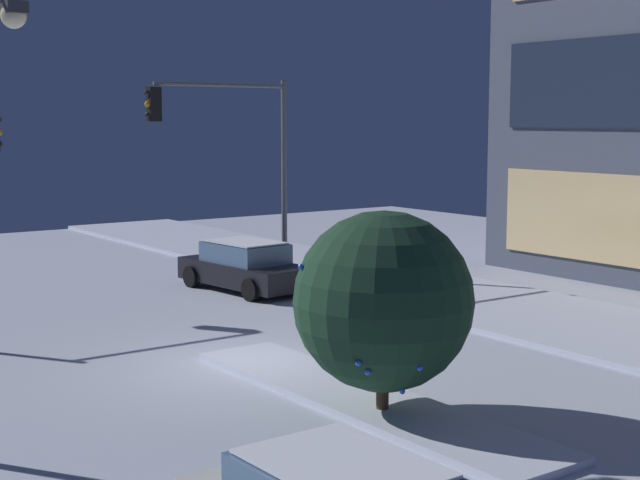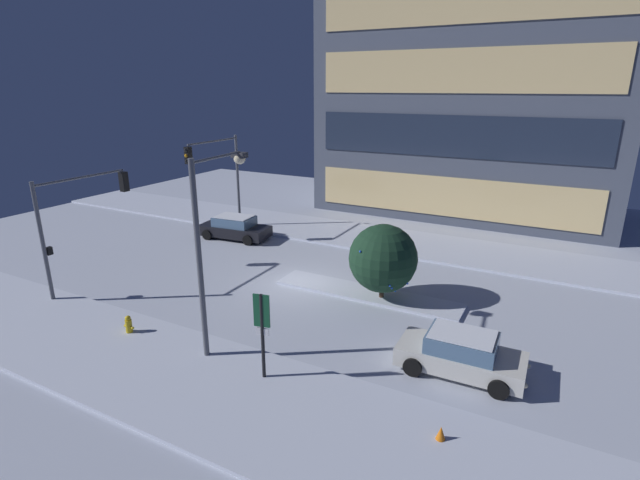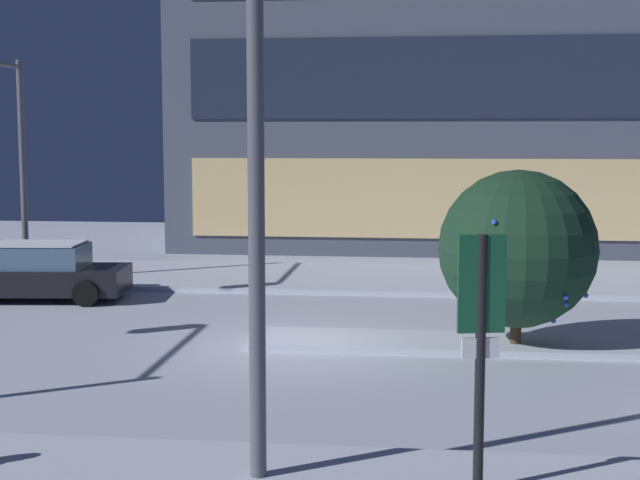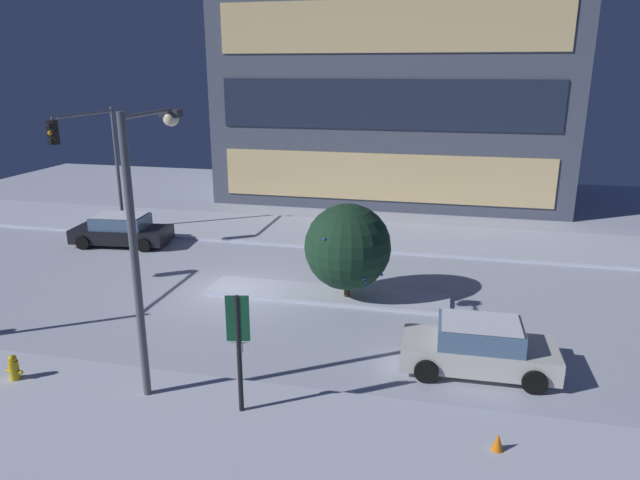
{
  "view_description": "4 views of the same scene",
  "coord_description": "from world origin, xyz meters",
  "px_view_note": "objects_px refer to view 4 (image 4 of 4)",
  "views": [
    {
      "loc": [
        16.67,
        -9.83,
        5.14
      ],
      "look_at": [
        4.35,
        -1.0,
        3.19
      ],
      "focal_mm": 52.91,
      "sensor_mm": 36.0,
      "label": 1
    },
    {
      "loc": [
        11.4,
        -18.9,
        9.43
      ],
      "look_at": [
        1.4,
        -0.12,
        2.58
      ],
      "focal_mm": 26.79,
      "sensor_mm": 36.0,
      "label": 2
    },
    {
      "loc": [
        2.58,
        -18.05,
        4.26
      ],
      "look_at": [
        0.56,
        -0.37,
        2.24
      ],
      "focal_mm": 51.77,
      "sensor_mm": 36.0,
      "label": 3
    },
    {
      "loc": [
        7.88,
        -19.15,
        8.16
      ],
      "look_at": [
        3.42,
        0.15,
        2.27
      ],
      "focal_mm": 32.39,
      "sensor_mm": 36.0,
      "label": 4
    }
  ],
  "objects_px": {
    "decorated_tree_median": "(348,247)",
    "street_lamp_arched": "(147,210)",
    "car_near": "(479,348)",
    "fire_hydrant": "(14,370)",
    "car_far": "(121,231)",
    "construction_cone": "(497,445)",
    "parking_info_sign": "(239,341)",
    "traffic_light_corner_far_left": "(93,150)"
  },
  "relations": [
    {
      "from": "street_lamp_arched",
      "to": "fire_hydrant",
      "type": "bearing_deg",
      "value": 100.43
    },
    {
      "from": "fire_hydrant",
      "to": "car_far",
      "type": "bearing_deg",
      "value": 108.95
    },
    {
      "from": "car_near",
      "to": "car_far",
      "type": "relative_size",
      "value": 0.91
    },
    {
      "from": "street_lamp_arched",
      "to": "traffic_light_corner_far_left",
      "type": "bearing_deg",
      "value": 33.71
    },
    {
      "from": "decorated_tree_median",
      "to": "car_far",
      "type": "bearing_deg",
      "value": 159.69
    },
    {
      "from": "car_far",
      "to": "parking_info_sign",
      "type": "distance_m",
      "value": 16.26
    },
    {
      "from": "traffic_light_corner_far_left",
      "to": "construction_cone",
      "type": "xyz_separation_m",
      "value": [
        17.99,
        -12.8,
        -4.19
      ]
    },
    {
      "from": "parking_info_sign",
      "to": "fire_hydrant",
      "type": "bearing_deg",
      "value": 77.64
    },
    {
      "from": "street_lamp_arched",
      "to": "fire_hydrant",
      "type": "relative_size",
      "value": 8.51
    },
    {
      "from": "street_lamp_arched",
      "to": "car_near",
      "type": "bearing_deg",
      "value": -78.51
    },
    {
      "from": "traffic_light_corner_far_left",
      "to": "parking_info_sign",
      "type": "height_order",
      "value": "traffic_light_corner_far_left"
    },
    {
      "from": "parking_info_sign",
      "to": "street_lamp_arched",
      "type": "bearing_deg",
      "value": 56.42
    },
    {
      "from": "fire_hydrant",
      "to": "construction_cone",
      "type": "xyz_separation_m",
      "value": [
        12.46,
        -0.21,
        -0.14
      ]
    },
    {
      "from": "traffic_light_corner_far_left",
      "to": "decorated_tree_median",
      "type": "distance_m",
      "value": 14.21
    },
    {
      "from": "traffic_light_corner_far_left",
      "to": "construction_cone",
      "type": "distance_m",
      "value": 22.48
    },
    {
      "from": "car_far",
      "to": "decorated_tree_median",
      "type": "relative_size",
      "value": 1.33
    },
    {
      "from": "decorated_tree_median",
      "to": "street_lamp_arched",
      "type": "bearing_deg",
      "value": -119.77
    },
    {
      "from": "parking_info_sign",
      "to": "decorated_tree_median",
      "type": "height_order",
      "value": "decorated_tree_median"
    },
    {
      "from": "car_far",
      "to": "construction_cone",
      "type": "height_order",
      "value": "car_far"
    },
    {
      "from": "parking_info_sign",
      "to": "decorated_tree_median",
      "type": "bearing_deg",
      "value": -20.71
    },
    {
      "from": "car_near",
      "to": "traffic_light_corner_far_left",
      "type": "xyz_separation_m",
      "value": [
        -17.68,
        9.05,
        3.75
      ]
    },
    {
      "from": "car_near",
      "to": "fire_hydrant",
      "type": "relative_size",
      "value": 5.1
    },
    {
      "from": "fire_hydrant",
      "to": "street_lamp_arched",
      "type": "bearing_deg",
      "value": 15.51
    },
    {
      "from": "car_far",
      "to": "parking_info_sign",
      "type": "relative_size",
      "value": 1.52
    },
    {
      "from": "traffic_light_corner_far_left",
      "to": "parking_info_sign",
      "type": "xyz_separation_m",
      "value": [
        11.99,
        -12.61,
        -2.45
      ]
    },
    {
      "from": "fire_hydrant",
      "to": "construction_cone",
      "type": "bearing_deg",
      "value": -0.97
    },
    {
      "from": "traffic_light_corner_far_left",
      "to": "decorated_tree_median",
      "type": "xyz_separation_m",
      "value": [
        13.16,
        -4.76,
        -2.43
      ]
    },
    {
      "from": "car_near",
      "to": "construction_cone",
      "type": "xyz_separation_m",
      "value": [
        0.31,
        -3.75,
        -0.44
      ]
    },
    {
      "from": "parking_info_sign",
      "to": "traffic_light_corner_far_left",
      "type": "bearing_deg",
      "value": 31.36
    },
    {
      "from": "car_near",
      "to": "construction_cone",
      "type": "relative_size",
      "value": 7.9
    },
    {
      "from": "car_near",
      "to": "parking_info_sign",
      "type": "xyz_separation_m",
      "value": [
        -5.69,
        -3.56,
        1.31
      ]
    },
    {
      "from": "car_far",
      "to": "fire_hydrant",
      "type": "height_order",
      "value": "car_far"
    },
    {
      "from": "car_far",
      "to": "fire_hydrant",
      "type": "xyz_separation_m",
      "value": [
        4.19,
        -12.2,
        -0.3
      ]
    },
    {
      "from": "traffic_light_corner_far_left",
      "to": "fire_hydrant",
      "type": "relative_size",
      "value": 7.46
    },
    {
      "from": "street_lamp_arched",
      "to": "parking_info_sign",
      "type": "xyz_separation_m",
      "value": [
        2.71,
        -1.06,
        -2.76
      ]
    },
    {
      "from": "fire_hydrant",
      "to": "decorated_tree_median",
      "type": "bearing_deg",
      "value": 45.71
    },
    {
      "from": "car_near",
      "to": "construction_cone",
      "type": "bearing_deg",
      "value": -86.49
    },
    {
      "from": "car_near",
      "to": "car_far",
      "type": "height_order",
      "value": "same"
    },
    {
      "from": "car_near",
      "to": "street_lamp_arched",
      "type": "height_order",
      "value": "street_lamp_arched"
    },
    {
      "from": "traffic_light_corner_far_left",
      "to": "car_near",
      "type": "bearing_deg",
      "value": 62.89
    },
    {
      "from": "street_lamp_arched",
      "to": "construction_cone",
      "type": "relative_size",
      "value": 13.19
    },
    {
      "from": "street_lamp_arched",
      "to": "construction_cone",
      "type": "bearing_deg",
      "value": -103.26
    }
  ]
}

